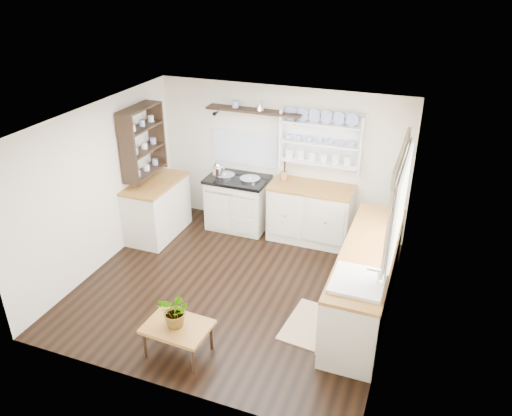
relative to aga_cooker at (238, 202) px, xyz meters
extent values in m
cube|color=black|center=(0.60, -1.57, -0.44)|extent=(4.00, 3.80, 0.01)
cube|color=silver|center=(0.60, 0.33, 0.71)|extent=(4.00, 0.02, 2.30)
cube|color=silver|center=(2.60, -1.57, 0.71)|extent=(0.02, 3.80, 2.30)
cube|color=silver|center=(-1.40, -1.57, 0.71)|extent=(0.02, 3.80, 2.30)
cube|color=white|center=(0.60, -1.57, 1.86)|extent=(4.00, 3.80, 0.01)
cube|color=white|center=(2.56, -1.42, 1.06)|extent=(0.04, 1.40, 1.00)
cube|color=white|center=(2.54, -1.42, 1.06)|extent=(0.02, 1.50, 1.10)
cube|color=beige|center=(2.52, -1.42, 1.64)|extent=(0.04, 1.55, 0.18)
cube|color=beige|center=(0.00, 0.00, -0.03)|extent=(0.93, 0.61, 0.82)
cube|color=black|center=(0.00, 0.00, 0.40)|extent=(0.97, 0.65, 0.05)
cylinder|color=silver|center=(-0.21, 0.00, 0.44)|extent=(0.32, 0.32, 0.03)
cylinder|color=silver|center=(0.21, 0.00, 0.44)|extent=(0.32, 0.32, 0.03)
cylinder|color=silver|center=(0.00, -0.34, 0.28)|extent=(0.84, 0.02, 0.02)
cube|color=beige|center=(1.20, 0.03, 0.00)|extent=(1.25, 0.60, 0.88)
cube|color=brown|center=(1.20, 0.03, 0.44)|extent=(1.27, 0.63, 0.04)
cube|color=beige|center=(2.30, -1.47, 0.00)|extent=(0.60, 2.40, 0.88)
cube|color=brown|center=(2.30, -1.47, 0.44)|extent=(0.62, 2.43, 0.04)
cube|color=white|center=(2.30, -2.22, 0.36)|extent=(0.55, 0.60, 0.28)
cylinder|color=silver|center=(2.50, -2.22, 0.56)|extent=(0.02, 0.02, 0.22)
cube|color=beige|center=(-1.10, -0.67, 0.00)|extent=(0.60, 1.10, 0.88)
cube|color=brown|center=(-1.10, -0.67, 0.44)|extent=(0.62, 1.13, 0.04)
cube|color=white|center=(1.25, 0.31, 1.11)|extent=(1.20, 0.03, 0.90)
cube|color=white|center=(1.25, 0.22, 1.11)|extent=(1.20, 0.22, 0.02)
cylinder|color=navy|center=(1.25, 0.23, 1.38)|extent=(0.20, 0.02, 0.20)
cube|color=black|center=(0.20, 0.20, 1.48)|extent=(1.50, 0.24, 0.04)
cone|color=black|center=(-0.45, 0.27, 1.37)|extent=(0.06, 0.20, 0.06)
cone|color=black|center=(0.85, 0.27, 1.37)|extent=(0.06, 0.20, 0.06)
cube|color=black|center=(-1.24, -0.67, 1.11)|extent=(0.28, 0.80, 1.05)
cylinder|color=olive|center=(0.73, 0.11, 0.53)|extent=(0.11, 0.11, 0.13)
cube|color=brown|center=(0.52, -2.97, -0.08)|extent=(0.73, 0.54, 0.04)
cylinder|color=black|center=(0.20, -3.16, -0.27)|extent=(0.04, 0.04, 0.35)
cylinder|color=black|center=(0.22, -2.75, -0.27)|extent=(0.04, 0.04, 0.35)
cylinder|color=black|center=(0.81, -3.19, -0.27)|extent=(0.04, 0.04, 0.35)
cylinder|color=black|center=(0.83, -2.78, -0.27)|extent=(0.04, 0.04, 0.35)
imported|color=#3F7233|center=(0.52, -2.97, 0.14)|extent=(0.41, 0.37, 0.40)
cube|color=#917554|center=(1.77, -1.99, -0.44)|extent=(0.63, 0.90, 0.02)
camera|label=1|loc=(2.84, -6.68, 3.53)|focal=35.00mm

